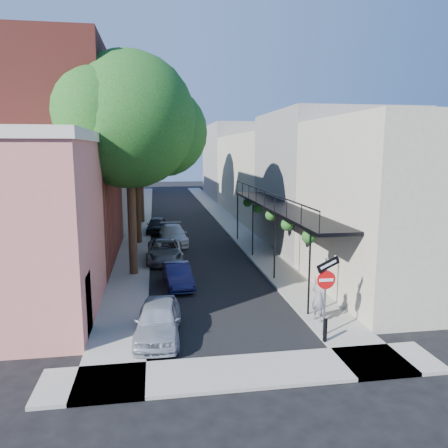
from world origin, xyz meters
name	(u,v)px	position (x,y,z in m)	size (l,w,h in m)	color
ground	(241,358)	(0.00, 0.00, 0.00)	(160.00, 160.00, 0.00)	black
road_surface	(182,217)	(0.00, 30.00, 0.01)	(6.00, 64.00, 0.01)	black
sidewalk_left	(141,218)	(-4.00, 30.00, 0.06)	(2.00, 64.00, 0.12)	gray
sidewalk_right	(222,216)	(4.00, 30.00, 0.06)	(2.00, 64.00, 0.12)	gray
sidewalk_cross	(248,372)	(0.00, -1.00, 0.06)	(12.00, 2.00, 0.12)	gray
buildings_left	(80,168)	(-9.30, 28.76, 4.94)	(10.10, 59.10, 12.00)	#D77A6E
buildings_right	(272,172)	(8.99, 29.49, 4.42)	(9.80, 55.00, 10.00)	#BFB59D
sign_post	(326,283)	(3.16, 0.97, 2.04)	(0.89, 0.17, 2.99)	#595B60
bollard	(325,330)	(3.00, 0.50, 0.52)	(0.14, 0.14, 0.80)	black
oak_near	(138,124)	(-3.37, 10.26, 7.88)	(7.48, 6.80, 11.42)	#382416
oak_mid	(141,143)	(-3.42, 18.23, 7.06)	(6.60, 6.00, 10.20)	#382416
oak_far	(144,131)	(-3.35, 27.27, 8.26)	(7.70, 7.00, 11.90)	#382416
parked_car_a	(158,320)	(-2.60, 1.94, 0.66)	(1.55, 3.85, 1.31)	#999EAA
parked_car_b	(178,275)	(-1.60, 7.72, 0.57)	(1.20, 3.43, 1.13)	#111236
parked_car_c	(165,251)	(-2.10, 12.75, 0.63)	(2.09, 4.53, 1.26)	slate
parked_car_d	(173,235)	(-1.40, 17.57, 0.66)	(1.84, 4.52, 1.31)	silver
parked_car_e	(157,225)	(-2.51, 21.98, 0.63)	(1.48, 3.69, 1.26)	black
pedestrian	(319,298)	(3.44, 2.30, 1.01)	(0.65, 0.43, 1.79)	slate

